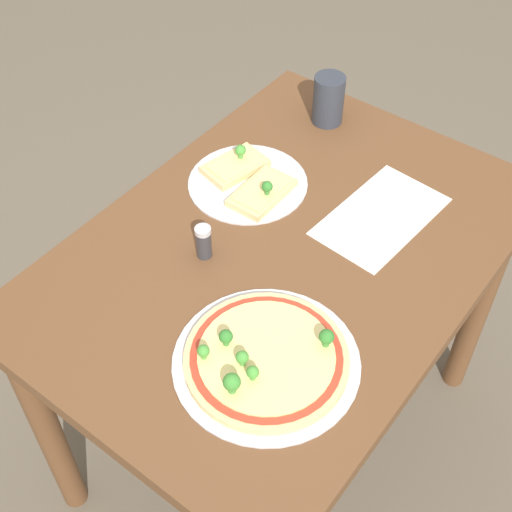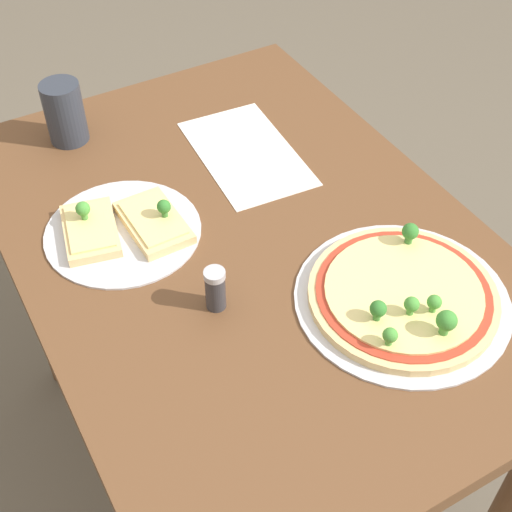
# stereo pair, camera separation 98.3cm
# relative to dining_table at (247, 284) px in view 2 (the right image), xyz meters

# --- Properties ---
(ground_plane) EXTENTS (8.00, 8.00, 0.00)m
(ground_plane) POSITION_rel_dining_table_xyz_m (0.00, 0.00, -0.63)
(ground_plane) COLOR brown
(dining_table) EXTENTS (1.05, 0.73, 0.75)m
(dining_table) POSITION_rel_dining_table_xyz_m (0.00, 0.00, 0.00)
(dining_table) COLOR brown
(dining_table) RESTS_ON ground_plane
(pizza_tray_whole) EXTENTS (0.33, 0.33, 0.07)m
(pizza_tray_whole) POSITION_rel_dining_table_xyz_m (0.24, 0.14, 0.13)
(pizza_tray_whole) COLOR silver
(pizza_tray_whole) RESTS_ON dining_table
(pizza_tray_slice) EXTENTS (0.26, 0.26, 0.06)m
(pizza_tray_slice) POSITION_rel_dining_table_xyz_m (-0.11, -0.17, 0.13)
(pizza_tray_slice) COLOR silver
(pizza_tray_slice) RESTS_ON dining_table
(drinking_cup) EXTENTS (0.07, 0.07, 0.12)m
(drinking_cup) POSITION_rel_dining_table_xyz_m (-0.40, -0.17, 0.18)
(drinking_cup) COLOR #2D333D
(drinking_cup) RESTS_ON dining_table
(condiment_shaker) EXTENTS (0.03, 0.03, 0.07)m
(condiment_shaker) POSITION_rel_dining_table_xyz_m (0.11, -0.11, 0.16)
(condiment_shaker) COLOR #333338
(condiment_shaker) RESTS_ON dining_table
(paper_menu) EXTENTS (0.30, 0.19, 0.00)m
(paper_menu) POSITION_rel_dining_table_xyz_m (-0.20, 0.11, 0.12)
(paper_menu) COLOR white
(paper_menu) RESTS_ON dining_table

